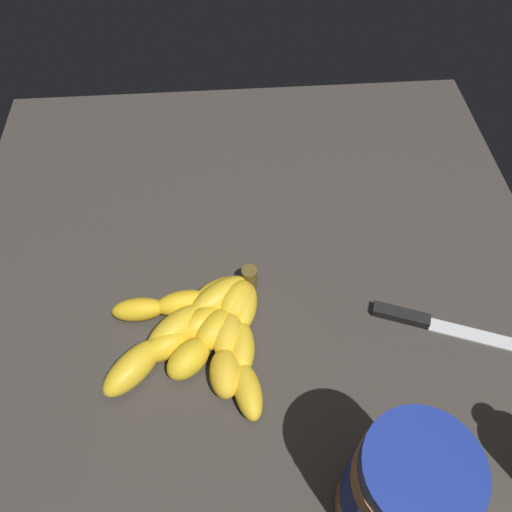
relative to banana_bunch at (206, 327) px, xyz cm
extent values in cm
cube|color=#38332D|center=(-7.97, 6.37, -3.36)|extent=(81.27, 78.67, 3.29)
ellipsoid|color=yellow|center=(-5.33, 1.85, -0.26)|extent=(5.06, 7.10, 2.90)
ellipsoid|color=yellow|center=(-3.86, -3.11, -0.26)|extent=(4.16, 6.94, 2.90)
ellipsoid|color=yellow|center=(-3.24, -8.24, -0.26)|extent=(3.13, 6.58, 2.90)
ellipsoid|color=yellow|center=(-4.07, 1.69, 0.11)|extent=(7.72, 8.91, 3.64)
ellipsoid|color=yellow|center=(-0.01, -3.56, 0.11)|extent=(8.19, 8.67, 3.64)
ellipsoid|color=yellow|center=(4.60, -8.35, 0.11)|extent=(8.57, 8.33, 3.64)
ellipsoid|color=yellow|center=(-3.97, 2.98, -0.02)|extent=(6.72, 6.61, 3.40)
ellipsoid|color=yellow|center=(-0.74, -0.58, -0.02)|extent=(6.37, 6.85, 3.40)
ellipsoid|color=yellow|center=(1.88, -4.61, -0.02)|extent=(5.86, 6.92, 3.40)
ellipsoid|color=yellow|center=(-3.48, 3.72, 0.13)|extent=(6.96, 6.16, 3.69)
ellipsoid|color=yellow|center=(0.44, 1.08, 0.13)|extent=(6.93, 6.53, 3.69)
ellipsoid|color=yellow|center=(3.98, -2.04, 0.13)|extent=(6.79, 6.79, 3.69)
ellipsoid|color=gold|center=(-3.26, 4.06, 0.07)|extent=(6.92, 5.71, 3.57)
ellipsoid|color=gold|center=(1.26, 2.58, 0.07)|extent=(6.60, 4.74, 3.57)
ellipsoid|color=gold|center=(6.00, 2.09, 0.07)|extent=(5.99, 3.59, 3.57)
ellipsoid|color=yellow|center=(-2.67, 4.77, -0.20)|extent=(7.34, 4.41, 3.04)
ellipsoid|color=yellow|center=(2.75, 4.12, -0.20)|extent=(6.93, 3.22, 3.04)
ellipsoid|color=yellow|center=(8.19, 4.48, -0.20)|extent=(7.25, 4.08, 3.04)
cylinder|color=brown|center=(-6.82, 5.66, 0.09)|extent=(2.00, 2.00, 3.00)
cylinder|color=#B27238|center=(20.73, 17.24, 5.10)|extent=(9.84, 9.84, 13.62)
cylinder|color=navy|center=(20.73, 17.24, 5.78)|extent=(10.04, 10.04, 6.13)
cylinder|color=navy|center=(20.73, 17.24, 12.97)|extent=(9.60, 9.60, 2.12)
cube|color=silver|center=(3.11, 33.70, -1.41)|extent=(6.56, 13.42, 0.50)
cube|color=black|center=(-0.58, 24.04, -1.11)|extent=(3.99, 7.11, 1.20)
camera|label=1|loc=(30.06, 3.77, 54.45)|focal=36.19mm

